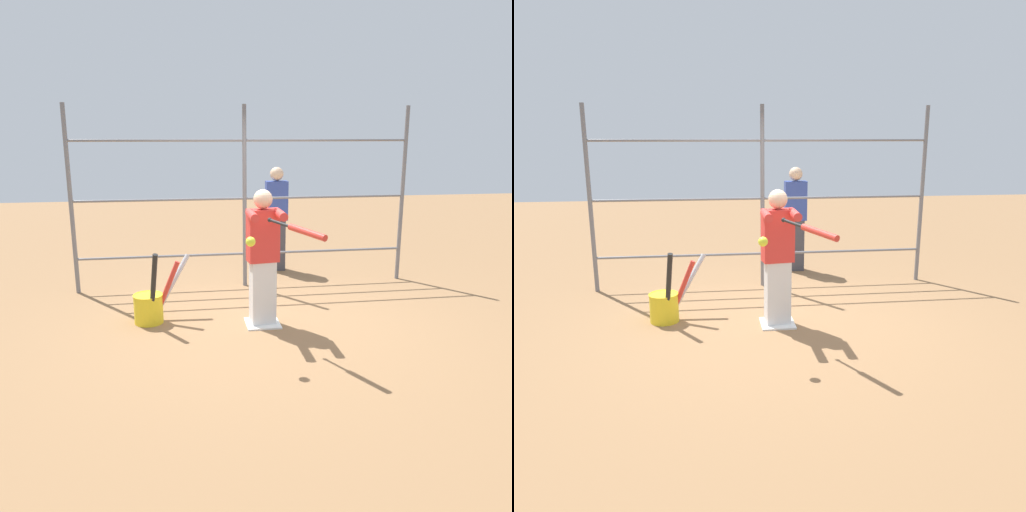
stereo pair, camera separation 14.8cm
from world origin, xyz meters
The scene contains 8 objects.
ground_plane centered at (0.00, 0.00, 0.00)m, with size 24.00×24.00×0.00m, color olive.
home_plate centered at (0.00, 0.00, 0.01)m, with size 0.40×0.40×0.02m.
fence_backstop centered at (0.00, -1.60, 1.31)m, with size 4.87×0.06×2.61m.
batter centered at (0.00, 0.02, 0.87)m, with size 0.41×0.57×1.60m.
baseball_bat_swinging centered at (-0.23, 0.89, 1.30)m, with size 0.44×0.80×0.11m.
softball_in_flight centered at (0.27, 0.88, 1.20)m, with size 0.10×0.10×0.10m.
bat_bucket centered at (1.31, -0.26, 0.22)m, with size 0.70×0.67×0.91m.
bystander_behind_fence centered at (-0.63, -2.40, 0.88)m, with size 0.35×0.22×1.70m.
Camera 1 is at (0.93, 5.52, 2.20)m, focal length 35.00 mm.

